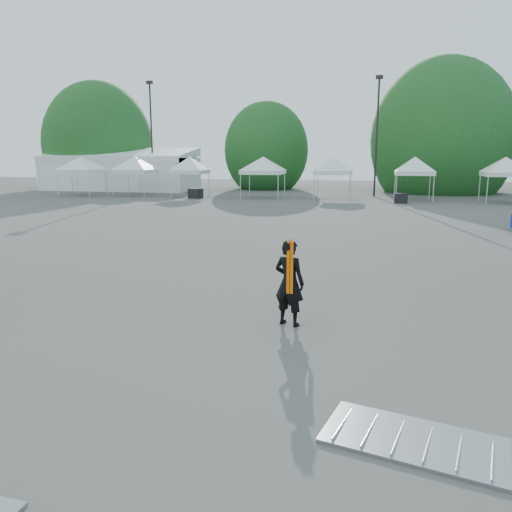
# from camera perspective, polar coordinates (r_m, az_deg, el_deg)

# --- Properties ---
(ground) EXTENTS (120.00, 120.00, 0.00)m
(ground) POSITION_cam_1_polar(r_m,az_deg,el_deg) (12.38, -0.28, -4.55)
(ground) COLOR #474442
(ground) RESTS_ON ground
(marquee) EXTENTS (15.00, 6.25, 4.23)m
(marquee) POSITION_cam_1_polar(r_m,az_deg,el_deg) (52.76, -15.25, 9.45)
(marquee) COLOR white
(marquee) RESTS_ON ground
(light_pole_west) EXTENTS (0.60, 0.25, 10.30)m
(light_pole_west) POSITION_cam_1_polar(r_m,az_deg,el_deg) (50.13, -11.87, 13.87)
(light_pole_west) COLOR black
(light_pole_west) RESTS_ON ground
(light_pole_east) EXTENTS (0.60, 0.25, 9.80)m
(light_pole_east) POSITION_cam_1_polar(r_m,az_deg,el_deg) (43.64, 13.67, 13.86)
(light_pole_east) COLOR black
(light_pole_east) RESTS_ON ground
(tree_far_w) EXTENTS (4.80, 4.80, 7.30)m
(tree_far_w) POSITION_cam_1_polar(r_m,az_deg,el_deg) (57.32, -17.56, 12.01)
(tree_far_w) COLOR #382314
(tree_far_w) RESTS_ON ground
(tree_mid_w) EXTENTS (4.16, 4.16, 6.33)m
(tree_mid_w) POSITION_cam_1_polar(r_m,az_deg,el_deg) (52.69, 1.19, 11.97)
(tree_mid_w) COLOR #382314
(tree_mid_w) RESTS_ON ground
(tree_mid_e) EXTENTS (5.12, 5.12, 7.79)m
(tree_mid_e) POSITION_cam_1_polar(r_m,az_deg,el_deg) (51.00, 20.47, 12.31)
(tree_mid_e) COLOR #382314
(tree_mid_e) RESTS_ON ground
(tent_a) EXTENTS (4.47, 4.47, 3.88)m
(tent_a) POSITION_cam_1_polar(r_m,az_deg,el_deg) (46.30, -19.34, 10.34)
(tent_a) COLOR silver
(tent_a) RESTS_ON ground
(tent_b) EXTENTS (4.30, 4.30, 3.88)m
(tent_b) POSITION_cam_1_polar(r_m,az_deg,el_deg) (44.85, -13.68, 10.64)
(tent_b) COLOR silver
(tent_b) RESTS_ON ground
(tent_c) EXTENTS (3.75, 3.75, 3.88)m
(tent_c) POSITION_cam_1_polar(r_m,az_deg,el_deg) (42.37, -7.58, 10.83)
(tent_c) COLOR silver
(tent_c) RESTS_ON ground
(tent_d) EXTENTS (4.59, 4.59, 3.88)m
(tent_d) POSITION_cam_1_polar(r_m,az_deg,el_deg) (41.11, 0.83, 10.92)
(tent_d) COLOR silver
(tent_d) RESTS_ON ground
(tent_e) EXTENTS (4.09, 4.09, 3.88)m
(tent_e) POSITION_cam_1_polar(r_m,az_deg,el_deg) (40.60, 8.86, 10.78)
(tent_e) COLOR silver
(tent_e) RESTS_ON ground
(tent_f) EXTENTS (4.06, 4.06, 3.88)m
(tent_f) POSITION_cam_1_polar(r_m,az_deg,el_deg) (40.68, 17.72, 10.38)
(tent_f) COLOR silver
(tent_f) RESTS_ON ground
(tent_g) EXTENTS (4.09, 4.09, 3.88)m
(tent_g) POSITION_cam_1_polar(r_m,az_deg,el_deg) (40.82, 26.64, 9.73)
(tent_g) COLOR silver
(tent_g) RESTS_ON ground
(man) EXTENTS (0.75, 0.62, 1.77)m
(man) POSITION_cam_1_polar(r_m,az_deg,el_deg) (10.09, 3.83, -3.05)
(man) COLOR black
(man) RESTS_ON ground
(barrier_mid) EXTENTS (2.31, 1.53, 0.07)m
(barrier_mid) POSITION_cam_1_polar(r_m,az_deg,el_deg) (6.69, 17.56, -19.40)
(barrier_mid) COLOR #94979C
(barrier_mid) RESTS_ON ground
(crate_west) EXTENTS (1.17, 1.00, 0.79)m
(crate_west) POSITION_cam_1_polar(r_m,az_deg,el_deg) (41.14, -6.93, 7.12)
(crate_west) COLOR black
(crate_west) RESTS_ON ground
(crate_mid) EXTENTS (0.99, 0.80, 0.73)m
(crate_mid) POSITION_cam_1_polar(r_m,az_deg,el_deg) (37.99, 16.25, 6.36)
(crate_mid) COLOR black
(crate_mid) RESTS_ON ground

